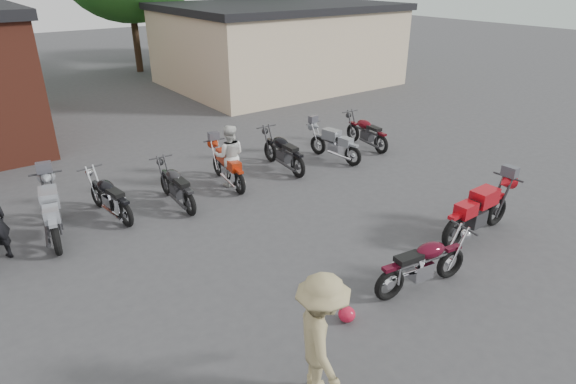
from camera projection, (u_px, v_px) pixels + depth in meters
ground at (369, 283)px, 8.79m from camera, size 90.00×90.00×0.00m
stucco_building at (277, 47)px, 23.58m from camera, size 10.00×8.00×3.50m
vintage_motorcycle at (424, 261)px, 8.44m from camera, size 2.01×0.91×1.12m
sportbike at (479, 209)px, 10.12m from camera, size 2.17×0.75×1.25m
helmet at (347, 314)px, 7.80m from camera, size 0.32×0.32×0.26m
person_light at (230, 156)px, 12.45m from camera, size 1.01×0.95×1.65m
person_tan at (322, 339)px, 6.12m from camera, size 1.15×1.40×1.88m
row_bike_1 at (52, 210)px, 10.09m from camera, size 1.06×2.23×1.24m
row_bike_2 at (109, 195)px, 10.97m from camera, size 0.89×1.95×1.09m
row_bike_3 at (176, 184)px, 11.52m from camera, size 0.65×1.88×1.08m
row_bike_4 at (227, 165)px, 12.62m from camera, size 0.84×1.96×1.11m
row_bike_5 at (283, 150)px, 13.59m from camera, size 0.77×2.03×1.16m
row_bike_6 at (334, 142)px, 14.28m from camera, size 0.88×1.95×1.09m
row_bike_7 at (366, 130)px, 15.30m from camera, size 0.78×1.95×1.10m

